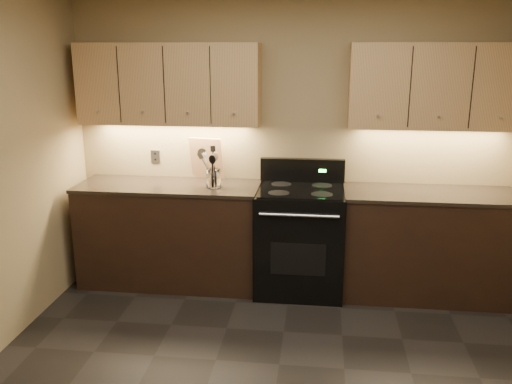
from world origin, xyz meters
The scene contains 14 objects.
wall_back centered at (0.00, 2.00, 1.30)m, with size 4.00×0.04×2.60m, color #9B875B.
counter_left centered at (-1.10, 1.70, 0.47)m, with size 1.62×0.62×0.93m.
counter_right centered at (1.18, 1.70, 0.47)m, with size 1.46×0.62×0.93m.
stove centered at (0.08, 1.68, 0.48)m, with size 0.76×0.68×1.14m.
upper_cab_left centered at (-1.10, 1.85, 1.80)m, with size 1.60×0.30×0.70m, color tan.
upper_cab_right centered at (1.18, 1.85, 1.80)m, with size 1.44×0.30×0.70m, color tan.
outlet_plate centered at (-1.30, 1.99, 1.12)m, with size 0.09×0.01×0.12m, color #B2B5BA.
utensil_crock centered at (-0.68, 1.66, 1.00)m, with size 0.15×0.15×0.16m.
cutting_board centered at (-0.80, 1.95, 1.12)m, with size 0.31×0.02×0.39m, color tan.
wooden_spoon centered at (-0.71, 1.65, 1.09)m, with size 0.06×0.06×0.29m, color tan, non-canonical shape.
black_spoon centered at (-0.69, 1.68, 1.09)m, with size 0.06×0.06×0.29m, color black, non-canonical shape.
black_turner centered at (-0.66, 1.64, 1.13)m, with size 0.08×0.08×0.36m, color black, non-canonical shape.
steel_spatula centered at (-0.65, 1.67, 1.11)m, with size 0.08×0.08×0.33m, color silver, non-canonical shape.
steel_skimmer centered at (-0.65, 1.65, 1.11)m, with size 0.09×0.09×0.33m, color silver, non-canonical shape.
Camera 1 is at (0.24, -2.84, 2.12)m, focal length 38.00 mm.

